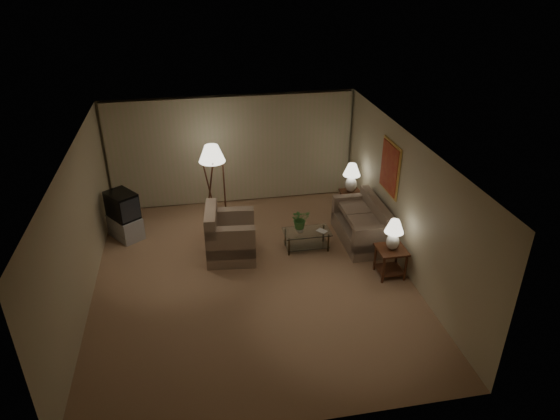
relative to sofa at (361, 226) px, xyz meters
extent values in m
plane|color=#A27559|center=(-2.50, -0.93, -0.37)|extent=(7.00, 7.00, 0.00)
cube|color=#BDAE91|center=(-2.50, 2.57, 0.98)|extent=(6.00, 0.04, 2.70)
cube|color=#BDAE91|center=(-5.50, -0.93, 0.98)|extent=(0.04, 7.00, 2.70)
cube|color=#BDAE91|center=(0.50, -0.93, 0.98)|extent=(0.04, 7.00, 2.70)
cube|color=white|center=(-2.50, -0.93, 2.33)|extent=(6.00, 7.00, 0.04)
cube|color=#C4B598|center=(-2.50, 2.49, 0.98)|extent=(5.85, 0.12, 2.65)
cube|color=gold|center=(0.47, -0.13, 1.38)|extent=(0.03, 0.90, 1.10)
cube|color=#A9221F|center=(0.45, -0.13, 1.38)|extent=(0.02, 0.80, 1.00)
cube|color=gray|center=(0.00, 0.00, -0.18)|extent=(1.67, 0.84, 0.39)
cube|color=gray|center=(-2.82, -0.09, -0.14)|extent=(1.24, 1.19, 0.46)
cube|color=#371A0F|center=(0.15, -1.35, 0.21)|extent=(0.55, 0.55, 0.04)
cube|color=#371A0F|center=(0.15, -1.35, -0.25)|extent=(0.47, 0.47, 0.02)
cylinder|color=#371A0F|center=(-0.07, -1.57, -0.09)|extent=(0.05, 0.05, 0.56)
cylinder|color=#371A0F|center=(-0.07, -1.13, -0.09)|extent=(0.05, 0.05, 0.56)
cylinder|color=#371A0F|center=(0.37, -1.57, -0.09)|extent=(0.05, 0.05, 0.56)
cylinder|color=#371A0F|center=(0.37, -1.13, -0.09)|extent=(0.05, 0.05, 0.56)
cube|color=#371A0F|center=(0.15, 1.25, 0.21)|extent=(0.47, 0.39, 0.04)
cube|color=#371A0F|center=(0.15, 1.25, -0.25)|extent=(0.40, 0.33, 0.02)
cylinder|color=#371A0F|center=(-0.03, 1.10, -0.09)|extent=(0.05, 0.05, 0.56)
cylinder|color=#371A0F|center=(-0.03, 1.40, -0.09)|extent=(0.05, 0.05, 0.56)
cylinder|color=#371A0F|center=(0.33, 1.10, -0.09)|extent=(0.05, 0.05, 0.56)
cylinder|color=#371A0F|center=(0.33, 1.40, -0.09)|extent=(0.05, 0.05, 0.56)
ellipsoid|color=white|center=(0.15, -1.35, 0.39)|extent=(0.26, 0.26, 0.32)
cylinder|color=white|center=(0.15, -1.35, 0.58)|extent=(0.03, 0.03, 0.07)
cone|color=white|center=(0.15, -1.35, 0.73)|extent=(0.36, 0.36, 0.26)
ellipsoid|color=white|center=(0.15, 1.25, 0.41)|extent=(0.28, 0.28, 0.35)
cylinder|color=white|center=(0.15, 1.25, 0.62)|extent=(0.03, 0.03, 0.08)
cone|color=white|center=(0.15, 1.25, 0.79)|extent=(0.41, 0.41, 0.28)
cube|color=silver|center=(-1.22, -0.10, 0.04)|extent=(0.98, 0.54, 0.02)
cube|color=silver|center=(-1.22, -0.10, -0.27)|extent=(0.92, 0.47, 0.01)
cylinder|color=#3C2E18|center=(-1.65, -0.30, -0.17)|extent=(0.04, 0.04, 0.40)
cylinder|color=#3C2E18|center=(-1.65, 0.10, -0.17)|extent=(0.04, 0.04, 0.40)
cylinder|color=#3C2E18|center=(-0.80, -0.30, -0.17)|extent=(0.04, 0.04, 0.40)
cylinder|color=#3C2E18|center=(-0.80, 0.10, -0.17)|extent=(0.04, 0.04, 0.40)
cube|color=#9E9EA0|center=(-5.05, 1.11, -0.12)|extent=(1.23, 1.21, 0.50)
cube|color=black|center=(-5.05, 1.11, 0.42)|extent=(1.13, 1.12, 0.58)
cylinder|color=#371A0F|center=(-3.04, 1.58, 1.07)|extent=(0.04, 0.04, 0.27)
cone|color=white|center=(-3.04, 1.58, 1.29)|extent=(0.60, 0.60, 0.37)
cylinder|color=#AC5B3A|center=(-2.94, 0.71, -0.16)|extent=(0.75, 0.75, 0.41)
imported|color=white|center=(-1.37, -0.10, 0.12)|extent=(0.17, 0.17, 0.15)
imported|color=#417B37|center=(-1.37, -0.10, 0.41)|extent=(0.43, 0.39, 0.43)
imported|color=olive|center=(-0.97, -0.20, 0.05)|extent=(0.25, 0.26, 0.02)
camera|label=1|loc=(-3.44, -8.93, 5.33)|focal=32.00mm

